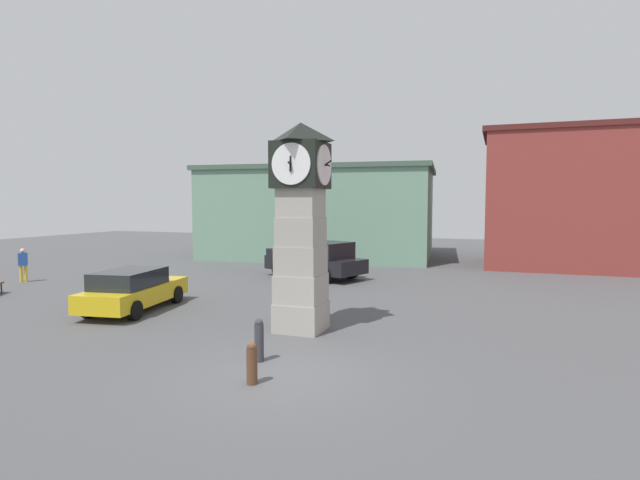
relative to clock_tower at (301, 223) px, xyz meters
The scene contains 9 objects.
ground_plane 5.03m from the clock_tower, 73.14° to the right, with size 88.84×88.84×0.00m, color #4C4C4F.
clock_tower is the anchor object (origin of this frame).
bollard_near_tower 5.27m from the clock_tower, 81.35° to the right, with size 0.23×0.23×0.89m.
bollard_mid_row 4.06m from the clock_tower, 87.26° to the right, with size 0.22×0.22×1.04m.
car_far_lot 7.02m from the clock_tower, behind, with size 2.44×4.79×1.46m.
pickup_truck 10.68m from the clock_tower, 107.96° to the left, with size 5.61×3.90×1.85m.
pedestrian_near_bench 16.53m from the clock_tower, 166.05° to the left, with size 0.44×0.46×1.62m.
warehouse_blue_far 21.13m from the clock_tower, 107.53° to the left, with size 16.39×12.26×6.20m.
storefront_low_left 22.99m from the clock_tower, 55.72° to the left, with size 16.89×7.27×7.99m.
Camera 1 is at (4.31, -9.81, 3.77)m, focal length 28.00 mm.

